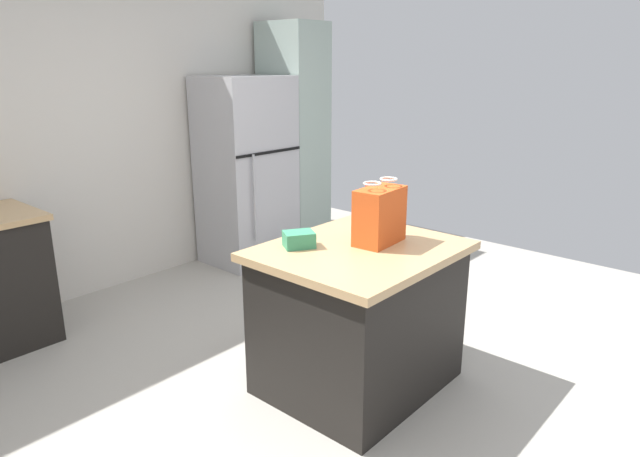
# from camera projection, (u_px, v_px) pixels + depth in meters

# --- Properties ---
(ground) EXTENTS (6.47, 6.47, 0.00)m
(ground) POSITION_uv_depth(u_px,v_px,m) (343.00, 386.00, 3.38)
(ground) COLOR #ADA89E
(back_wall) EXTENTS (5.39, 0.13, 2.62)m
(back_wall) POSITION_uv_depth(u_px,v_px,m) (103.00, 133.00, 4.60)
(back_wall) COLOR silver
(back_wall) RESTS_ON ground
(kitchen_island) EXTENTS (1.10, 0.93, 0.87)m
(kitchen_island) POSITION_uv_depth(u_px,v_px,m) (358.00, 317.00, 3.29)
(kitchen_island) COLOR black
(kitchen_island) RESTS_ON ground
(refrigerator) EXTENTS (0.80, 0.67, 1.75)m
(refrigerator) POSITION_uv_depth(u_px,v_px,m) (247.00, 171.00, 5.34)
(refrigerator) COLOR #B7B7BC
(refrigerator) RESTS_ON ground
(tall_cabinet) EXTENTS (0.47, 0.60, 2.25)m
(tall_cabinet) POSITION_uv_depth(u_px,v_px,m) (294.00, 138.00, 5.74)
(tall_cabinet) COLOR #9EB2A8
(tall_cabinet) RESTS_ON ground
(shopping_bag) EXTENTS (0.33, 0.20, 0.37)m
(shopping_bag) POSITION_uv_depth(u_px,v_px,m) (380.00, 215.00, 3.19)
(shopping_bag) COLOR #DB511E
(shopping_bag) RESTS_ON kitchen_island
(small_box) EXTENTS (0.21, 0.20, 0.09)m
(small_box) POSITION_uv_depth(u_px,v_px,m) (299.00, 239.00, 3.15)
(small_box) COLOR #388E66
(small_box) RESTS_ON kitchen_island
(bottle) EXTENTS (0.06, 0.06, 0.26)m
(bottle) POSITION_uv_depth(u_px,v_px,m) (367.00, 204.00, 3.63)
(bottle) COLOR #C66633
(bottle) RESTS_ON kitchen_island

